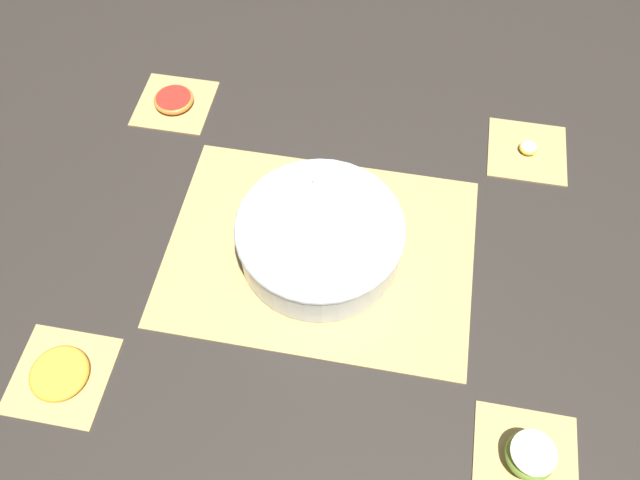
{
  "coord_description": "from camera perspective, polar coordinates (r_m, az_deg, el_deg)",
  "views": [
    {
      "loc": [
        0.09,
        -0.52,
        0.88
      ],
      "look_at": [
        0.0,
        0.0,
        0.04
      ],
      "focal_mm": 35.0,
      "sensor_mm": 36.0,
      "label": 1
    }
  ],
  "objects": [
    {
      "name": "coaster_mat_near_left",
      "position": [
        1.01,
        -22.58,
        -11.35
      ],
      "size": [
        0.14,
        0.14,
        0.01
      ],
      "color": "tan",
      "rests_on": "ground_plane"
    },
    {
      "name": "grapefruit_slice",
      "position": [
        1.26,
        -13.22,
        12.38
      ],
      "size": [
        0.08,
        0.08,
        0.01
      ],
      "color": "red",
      "rests_on": "coaster_mat_far_left"
    },
    {
      "name": "coaster_mat_far_right",
      "position": [
        1.21,
        18.42,
        7.76
      ],
      "size": [
        0.14,
        0.14,
        0.01
      ],
      "color": "tan",
      "rests_on": "ground_plane"
    },
    {
      "name": "coaster_mat_near_right",
      "position": [
        0.95,
        18.29,
        -18.51
      ],
      "size": [
        0.14,
        0.14,
        0.01
      ],
      "color": "tan",
      "rests_on": "ground_plane"
    },
    {
      "name": "banana_coin_single",
      "position": [
        1.21,
        18.52,
        7.98
      ],
      "size": [
        0.03,
        0.03,
        0.01
      ],
      "color": "#F7EFC6",
      "rests_on": "coaster_mat_far_right"
    },
    {
      "name": "bamboo_mat_center",
      "position": [
        1.03,
        0.0,
        -0.97
      ],
      "size": [
        0.5,
        0.37,
        0.01
      ],
      "color": "tan",
      "rests_on": "ground_plane"
    },
    {
      "name": "fruit_salad_bowl",
      "position": [
        0.99,
        0.01,
        0.4
      ],
      "size": [
        0.27,
        0.27,
        0.08
      ],
      "color": "silver",
      "rests_on": "bamboo_mat_center"
    },
    {
      "name": "apple_half",
      "position": [
        0.92,
        18.68,
        -18.17
      ],
      "size": [
        0.07,
        0.07,
        0.04
      ],
      "color": "#7FAD38",
      "rests_on": "coaster_mat_near_right"
    },
    {
      "name": "ground_plane",
      "position": [
        1.03,
        0.0,
        -1.06
      ],
      "size": [
        6.0,
        6.0,
        0.0
      ],
      "primitive_type": "plane",
      "color": "#2D2823"
    },
    {
      "name": "orange_slice_whole",
      "position": [
        1.0,
        -22.73,
        -11.18
      ],
      "size": [
        0.09,
        0.09,
        0.01
      ],
      "color": "#F9A338",
      "rests_on": "coaster_mat_near_left"
    },
    {
      "name": "coaster_mat_far_left",
      "position": [
        1.27,
        -13.14,
        12.1
      ],
      "size": [
        0.14,
        0.14,
        0.01
      ],
      "color": "tan",
      "rests_on": "ground_plane"
    }
  ]
}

